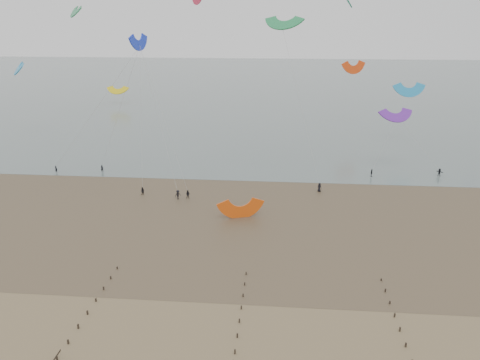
# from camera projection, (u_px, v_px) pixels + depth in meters

# --- Properties ---
(ground) EXTENTS (500.00, 500.00, 0.00)m
(ground) POSITION_uv_depth(u_px,v_px,m) (203.00, 329.00, 52.61)
(ground) COLOR brown
(ground) RESTS_ON ground
(sea_and_shore) EXTENTS (500.00, 665.00, 0.03)m
(sea_and_shore) POSITION_uv_depth(u_px,v_px,m) (211.00, 209.00, 85.26)
(sea_and_shore) COLOR #475654
(sea_and_shore) RESTS_ON ground
(kitesurfer_lead) EXTENTS (0.65, 0.51, 1.57)m
(kitesurfer_lead) POSITION_uv_depth(u_px,v_px,m) (56.00, 169.00, 104.72)
(kitesurfer_lead) COLOR black
(kitesurfer_lead) RESTS_ON ground
(kitesurfers) EXTENTS (111.38, 19.92, 1.86)m
(kitesurfers) POSITION_uv_depth(u_px,v_px,m) (304.00, 184.00, 95.20)
(kitesurfers) COLOR black
(kitesurfers) RESTS_ON ground
(grounded_kite) EXTENTS (8.23, 7.22, 3.82)m
(grounded_kite) POSITION_uv_depth(u_px,v_px,m) (241.00, 218.00, 81.56)
(grounded_kite) COLOR #E9510E
(grounded_kite) RESTS_ON ground
(kites_airborne) EXTENTS (251.19, 127.59, 41.07)m
(kites_airborne) POSITION_uv_depth(u_px,v_px,m) (229.00, 55.00, 132.72)
(kites_airborne) COLOR #1835EE
(kites_airborne) RESTS_ON ground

